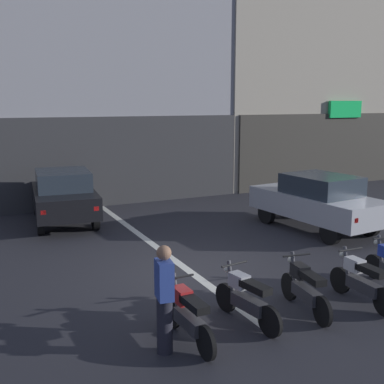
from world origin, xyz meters
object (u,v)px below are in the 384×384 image
motorcycle_white_row_right_mid (361,280)px  car_silver_parked_kerbside (318,200)px  motorcycle_black_row_centre (305,287)px  motorcycle_silver_row_left_mid (246,298)px  car_white_down_street (126,171)px  motorcycle_red_row_leftmost (188,314)px  person_by_motorcycles (164,299)px  car_black_crossing_near (63,194)px

motorcycle_white_row_right_mid → car_silver_parked_kerbside: bearing=58.5°
motorcycle_black_row_centre → motorcycle_silver_row_left_mid: bearing=176.4°
car_white_down_street → motorcycle_red_row_leftmost: 12.96m
car_silver_parked_kerbside → motorcycle_red_row_leftmost: size_ratio=2.54×
motorcycle_silver_row_left_mid → person_by_motorcycles: size_ratio=1.00×
car_silver_parked_kerbside → person_by_motorcycles: size_ratio=2.54×
car_white_down_street → motorcycle_red_row_leftmost: bearing=-103.9°
car_black_crossing_near → motorcycle_black_row_centre: bearing=-72.9°
motorcycle_black_row_centre → person_by_motorcycles: (-2.79, -0.22, 0.40)m
car_white_down_street → car_black_crossing_near: bearing=-129.7°
car_white_down_street → motorcycle_red_row_leftmost: (-3.10, -12.57, -0.43)m
motorcycle_black_row_centre → person_by_motorcycles: bearing=-175.4°
car_black_crossing_near → car_white_down_street: 5.24m
car_black_crossing_near → person_by_motorcycles: bearing=-91.3°
car_white_down_street → motorcycle_black_row_centre: size_ratio=2.49×
person_by_motorcycles → car_black_crossing_near: bearing=88.7°
car_silver_parked_kerbside → car_white_down_street: same height
car_silver_parked_kerbside → motorcycle_white_row_right_mid: (-2.74, -4.49, -0.43)m
motorcycle_silver_row_left_mid → motorcycle_black_row_centre: (1.18, -0.07, 0.00)m
car_silver_parked_kerbside → motorcycle_red_row_leftmost: 7.67m
car_white_down_street → motorcycle_white_row_right_mid: bearing=-88.1°
motorcycle_black_row_centre → motorcycle_white_row_right_mid: size_ratio=0.99×
motorcycle_red_row_leftmost → motorcycle_white_row_right_mid: (3.52, -0.09, 0.00)m
car_silver_parked_kerbside → motorcycle_black_row_centre: car_silver_parked_kerbside is taller
car_black_crossing_near → motorcycle_black_row_centre: 8.86m
car_black_crossing_near → car_white_down_street: (3.35, 4.03, 0.00)m
motorcycle_white_row_right_mid → person_by_motorcycles: (-3.96, -0.05, 0.40)m
car_silver_parked_kerbside → motorcycle_silver_row_left_mid: (-5.09, -4.24, -0.43)m
car_white_down_street → person_by_motorcycles: size_ratio=2.48×
car_black_crossing_near → car_white_down_street: size_ratio=1.03×
motorcycle_red_row_leftmost → person_by_motorcycles: person_by_motorcycles is taller
motorcycle_white_row_right_mid → motorcycle_silver_row_left_mid: bearing=173.9°
motorcycle_red_row_leftmost → motorcycle_black_row_centre: same height
car_silver_parked_kerbside → person_by_motorcycles: (-6.71, -4.53, -0.03)m
motorcycle_red_row_leftmost → motorcycle_black_row_centre: 2.35m
motorcycle_silver_row_left_mid → motorcycle_black_row_centre: 1.18m
car_silver_parked_kerbside → motorcycle_silver_row_left_mid: car_silver_parked_kerbside is taller
car_white_down_street → person_by_motorcycles: (-3.54, -12.71, -0.03)m
car_white_down_street → motorcycle_silver_row_left_mid: (-1.93, -12.42, -0.43)m
car_silver_parked_kerbside → person_by_motorcycles: 8.09m
car_white_down_street → person_by_motorcycles: person_by_motorcycles is taller
car_silver_parked_kerbside → motorcycle_silver_row_left_mid: size_ratio=2.55×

